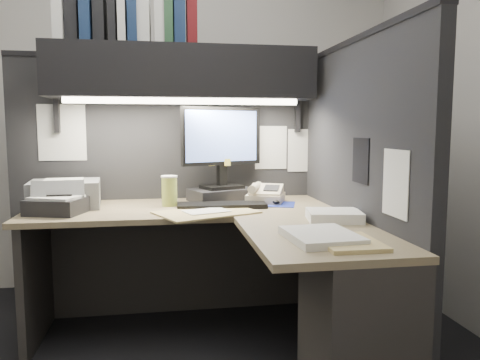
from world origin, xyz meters
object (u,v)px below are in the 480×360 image
at_px(monitor, 222,164).
at_px(keyboard, 222,205).
at_px(printer, 65,194).
at_px(desk, 257,285).
at_px(overhead_shelf, 182,73).
at_px(telephone, 266,195).
at_px(notebook_stack, 57,206).
at_px(coffee_cup, 169,192).

distance_m(monitor, keyboard, 0.33).
distance_m(monitor, printer, 0.93).
distance_m(desk, overhead_shelf, 1.33).
bearing_deg(monitor, telephone, -46.18).
xyz_separation_m(desk, notebook_stack, (-0.98, 0.46, 0.33)).
xyz_separation_m(keyboard, notebook_stack, (-0.88, -0.05, 0.03)).
distance_m(monitor, telephone, 0.33).
bearing_deg(desk, telephone, 74.04).
height_order(monitor, telephone, monitor).
distance_m(coffee_cup, printer, 0.59).
bearing_deg(monitor, desk, -106.45).
distance_m(overhead_shelf, coffee_cup, 0.71).
relative_size(monitor, keyboard, 1.14).
relative_size(monitor, printer, 1.52).
bearing_deg(printer, keyboard, -15.89).
height_order(overhead_shelf, notebook_stack, overhead_shelf).
relative_size(keyboard, coffee_cup, 3.04).
height_order(overhead_shelf, telephone, overhead_shelf).
bearing_deg(coffee_cup, notebook_stack, -165.34).
xyz_separation_m(desk, telephone, (0.18, 0.64, 0.33)).
bearing_deg(coffee_cup, desk, -57.43).
bearing_deg(telephone, monitor, 177.92).
xyz_separation_m(printer, notebook_stack, (-0.00, -0.20, -0.03)).
bearing_deg(keyboard, monitor, 85.07).
xyz_separation_m(keyboard, telephone, (0.28, 0.13, 0.03)).
distance_m(overhead_shelf, monitor, 0.59).
height_order(telephone, printer, printer).
height_order(printer, notebook_stack, printer).
distance_m(desk, keyboard, 0.60).
xyz_separation_m(desk, printer, (-0.97, 0.66, 0.36)).
relative_size(desk, coffee_cup, 10.29).
xyz_separation_m(overhead_shelf, coffee_cup, (-0.09, -0.14, -0.69)).
height_order(keyboard, printer, printer).
distance_m(desk, notebook_stack, 1.13).
bearing_deg(printer, monitor, 0.14).
distance_m(monitor, coffee_cup, 0.39).
relative_size(overhead_shelf, printer, 4.12).
bearing_deg(monitor, printer, 164.69).
distance_m(overhead_shelf, telephone, 0.88).
relative_size(overhead_shelf, monitor, 2.70).
relative_size(desk, keyboard, 3.39).
bearing_deg(monitor, notebook_stack, 176.88).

